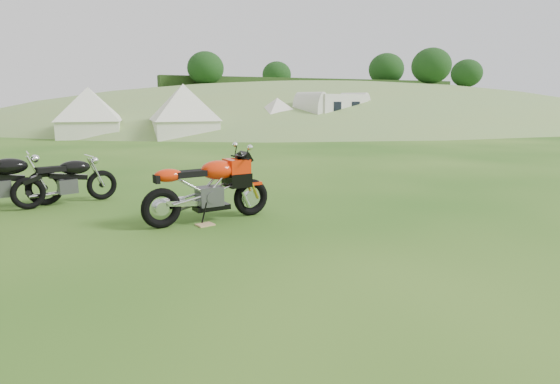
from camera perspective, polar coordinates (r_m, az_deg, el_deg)
name	(u,v)px	position (r m, az deg, el deg)	size (l,w,h in m)	color
ground	(305,245)	(6.70, 3.05, -6.49)	(120.00, 120.00, 0.00)	#1A4E10
hillside	(323,118)	(53.07, 5.29, 8.95)	(80.00, 64.00, 8.00)	#7B954C
hedgerow	(323,118)	(53.07, 5.29, 8.95)	(36.00, 1.20, 8.60)	black
sport_motorcycle	(208,184)	(7.94, -8.79, 1.02)	(2.17, 0.54, 1.30)	red
plywood_board	(205,225)	(7.82, -9.12, -3.95)	(0.27, 0.22, 0.02)	tan
vintage_moto_b	(66,179)	(10.07, -24.64, 1.41)	(1.91, 0.44, 1.00)	black
tent_left	(90,113)	(27.49, -22.20, 8.93)	(3.08, 3.08, 2.67)	silver
tent_mid	(184,112)	(25.66, -11.62, 9.51)	(3.19, 3.19, 2.76)	white
tent_right	(277,115)	(27.57, -0.33, 9.38)	(2.68, 2.68, 2.32)	silver
caravan	(333,113)	(29.08, 6.49, 9.49)	(5.15, 2.30, 2.41)	silver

